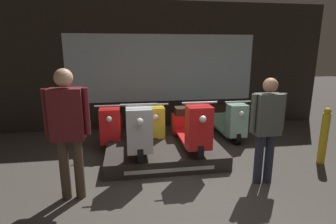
% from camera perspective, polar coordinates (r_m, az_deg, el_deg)
% --- Properties ---
extents(ground_plane, '(30.00, 30.00, 0.00)m').
position_cam_1_polar(ground_plane, '(3.92, 6.40, -17.69)').
color(ground_plane, '#423D38').
extents(shop_wall_back, '(8.78, 0.09, 3.20)m').
position_cam_1_polar(shop_wall_back, '(6.86, -1.21, 9.90)').
color(shop_wall_back, '#28231E').
rests_on(shop_wall_back, ground_plane).
extents(display_platform, '(2.12, 1.41, 0.26)m').
position_cam_1_polar(display_platform, '(4.97, -0.85, -8.93)').
color(display_platform, '#2D2823').
rests_on(display_platform, ground_plane).
extents(scooter_display_left, '(0.57, 1.72, 0.96)m').
position_cam_1_polar(scooter_display_left, '(4.71, -6.56, -3.72)').
color(scooter_display_left, black).
rests_on(scooter_display_left, display_platform).
extents(scooter_display_right, '(0.57, 1.72, 0.96)m').
position_cam_1_polar(scooter_display_right, '(4.84, 4.83, -3.21)').
color(scooter_display_right, black).
rests_on(scooter_display_right, display_platform).
extents(scooter_backrow_0, '(0.57, 1.72, 0.96)m').
position_cam_1_polar(scooter_backrow_0, '(5.96, -12.09, -2.87)').
color(scooter_backrow_0, black).
rests_on(scooter_backrow_0, ground_plane).
extents(scooter_backrow_1, '(0.57, 1.72, 0.96)m').
position_cam_1_polar(scooter_backrow_1, '(5.97, -3.54, -2.56)').
color(scooter_backrow_1, black).
rests_on(scooter_backrow_1, ground_plane).
extents(scooter_backrow_2, '(0.57, 1.72, 0.96)m').
position_cam_1_polar(scooter_backrow_2, '(6.12, 4.79, -2.19)').
color(scooter_backrow_2, black).
rests_on(scooter_backrow_2, ground_plane).
extents(scooter_backrow_3, '(0.57, 1.72, 0.96)m').
position_cam_1_polar(scooter_backrow_3, '(6.39, 12.58, -1.81)').
color(scooter_backrow_3, black).
rests_on(scooter_backrow_3, ground_plane).
extents(person_left_browsing, '(0.58, 0.23, 1.79)m').
position_cam_1_polar(person_left_browsing, '(3.67, -21.00, -2.58)').
color(person_left_browsing, '#473828').
rests_on(person_left_browsing, ground_plane).
extents(person_right_browsing, '(0.54, 0.21, 1.63)m').
position_cam_1_polar(person_right_browsing, '(4.16, 20.73, -2.54)').
color(person_right_browsing, '#232838').
rests_on(person_right_browsing, ground_plane).
extents(street_bollard, '(0.13, 0.13, 1.03)m').
position_cam_1_polar(street_bollard, '(5.46, 30.83, -4.55)').
color(street_bollard, gold).
rests_on(street_bollard, ground_plane).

